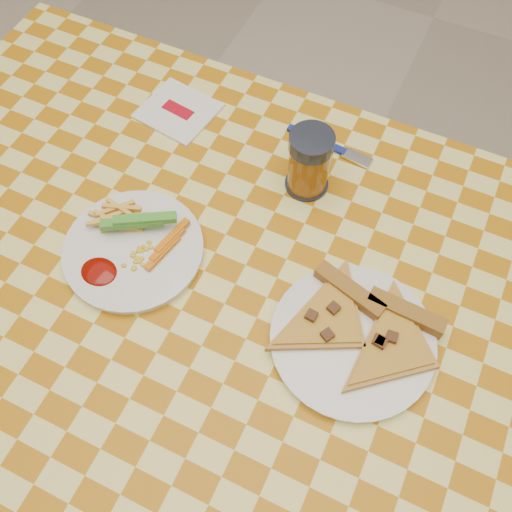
# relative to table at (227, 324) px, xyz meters

# --- Properties ---
(ground) EXTENTS (8.00, 8.00, 0.00)m
(ground) POSITION_rel_table_xyz_m (0.00, 0.00, -0.68)
(ground) COLOR beige
(ground) RESTS_ON ground
(table) EXTENTS (1.28, 0.88, 0.76)m
(table) POSITION_rel_table_xyz_m (0.00, 0.00, 0.00)
(table) COLOR silver
(table) RESTS_ON ground
(plate_left) EXTENTS (0.24, 0.24, 0.01)m
(plate_left) POSITION_rel_table_xyz_m (-0.16, 0.02, 0.08)
(plate_left) COLOR white
(plate_left) RESTS_ON table
(plate_right) EXTENTS (0.24, 0.24, 0.01)m
(plate_right) POSITION_rel_table_xyz_m (0.19, 0.02, 0.08)
(plate_right) COLOR white
(plate_right) RESTS_ON table
(fries_veggies) EXTENTS (0.17, 0.16, 0.04)m
(fries_veggies) POSITION_rel_table_xyz_m (-0.17, 0.03, 0.10)
(fries_veggies) COLOR #F2D04D
(fries_veggies) RESTS_ON plate_left
(pizza_slices) EXTENTS (0.26, 0.24, 0.02)m
(pizza_slices) POSITION_rel_table_xyz_m (0.19, 0.04, 0.09)
(pizza_slices) COLOR gold
(pizza_slices) RESTS_ON plate_right
(drink_glass) EXTENTS (0.07, 0.07, 0.11)m
(drink_glass) POSITION_rel_table_xyz_m (0.02, 0.25, 0.13)
(drink_glass) COLOR black
(drink_glass) RESTS_ON table
(napkin) EXTENTS (0.14, 0.13, 0.01)m
(napkin) POSITION_rel_table_xyz_m (-0.24, 0.30, 0.08)
(napkin) COLOR white
(napkin) RESTS_ON table
(fork) EXTENTS (0.16, 0.03, 0.01)m
(fork) POSITION_rel_table_xyz_m (0.03, 0.34, 0.08)
(fork) COLOR navy
(fork) RESTS_ON table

